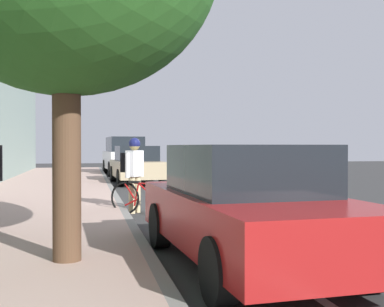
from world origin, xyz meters
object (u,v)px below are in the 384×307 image
(parked_suv_white_nearest, at_px, (125,155))
(parked_sedan_red_mid, at_px, (245,206))
(cyclist_with_backpack, at_px, (133,167))
(bicycle_at_curb, at_px, (146,198))
(parked_sedan_tan_second, at_px, (136,165))

(parked_suv_white_nearest, xyz_separation_m, parked_sedan_red_mid, (-0.04, 19.94, -0.27))
(cyclist_with_backpack, bearing_deg, parked_suv_white_nearest, -93.41)
(parked_sedan_red_mid, relative_size, bicycle_at_curb, 3.07)
(parked_suv_white_nearest, relative_size, parked_sedan_tan_second, 1.07)
(parked_sedan_red_mid, distance_m, bicycle_at_curb, 4.76)
(parked_suv_white_nearest, bearing_deg, cyclist_with_backpack, 86.59)
(parked_sedan_tan_second, bearing_deg, cyclist_with_backpack, 83.99)
(parked_sedan_tan_second, relative_size, bicycle_at_curb, 3.05)
(parked_sedan_tan_second, distance_m, bicycle_at_curb, 9.20)
(bicycle_at_curb, bearing_deg, cyclist_with_backpack, -64.98)
(parked_suv_white_nearest, distance_m, cyclist_with_backpack, 14.80)
(bicycle_at_curb, bearing_deg, parked_sedan_red_mid, 98.56)
(parked_sedan_tan_second, bearing_deg, bicycle_at_curb, 85.64)
(parked_sedan_red_mid, height_order, cyclist_with_backpack, cyclist_with_backpack)
(parked_suv_white_nearest, distance_m, parked_sedan_red_mid, 19.94)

